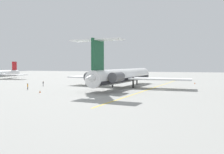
{
  "coord_description": "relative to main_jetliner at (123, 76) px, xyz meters",
  "views": [
    {
      "loc": [
        -67.96,
        -6.88,
        7.09
      ],
      "look_at": [
        3.47,
        15.26,
        3.12
      ],
      "focal_mm": 37.97,
      "sensor_mm": 36.0,
      "label": 1
    }
  ],
  "objects": [
    {
      "name": "ground",
      "position": [
        -2.2,
        -11.43,
        -3.63
      ],
      "size": [
        320.88,
        320.88,
        0.0
      ],
      "primitive_type": "plane",
      "color": "#9E9E99"
    },
    {
      "name": "main_jetliner",
      "position": [
        0.0,
        0.0,
        0.0
      ],
      "size": [
        45.64,
        40.42,
        13.3
      ],
      "rotation": [
        0.0,
        0.0,
        -0.13
      ],
      "color": "white",
      "rests_on": "ground"
    },
    {
      "name": "ground_crew_near_nose",
      "position": [
        -13.89,
        23.98,
        -2.5
      ],
      "size": [
        0.28,
        0.43,
        1.78
      ],
      "rotation": [
        0.0,
        0.0,
        2.77
      ],
      "color": "black",
      "rests_on": "ground"
    },
    {
      "name": "ground_crew_near_tail",
      "position": [
        -3.88,
        25.59,
        -2.51
      ],
      "size": [
        0.43,
        0.28,
        1.76
      ],
      "rotation": [
        0.0,
        0.0,
        1.88
      ],
      "color": "black",
      "rests_on": "ground"
    },
    {
      "name": "safety_cone_nose",
      "position": [
        -19.1,
        16.46,
        -3.35
      ],
      "size": [
        0.4,
        0.4,
        0.55
      ],
      "primitive_type": "cone",
      "color": "#EA590F",
      "rests_on": "ground"
    },
    {
      "name": "safety_cone_wingtip",
      "position": [
        21.15,
        -21.72,
        -3.35
      ],
      "size": [
        0.4,
        0.4,
        0.55
      ],
      "primitive_type": "cone",
      "color": "#EA590F",
      "rests_on": "ground"
    },
    {
      "name": "taxiway_centreline",
      "position": [
        1.27,
        -9.09,
        -3.62
      ],
      "size": [
        72.52,
        10.69,
        0.01
      ],
      "primitive_type": "cube",
      "rotation": [
        0.0,
        0.0,
        -0.14
      ],
      "color": "gold",
      "rests_on": "ground"
    }
  ]
}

